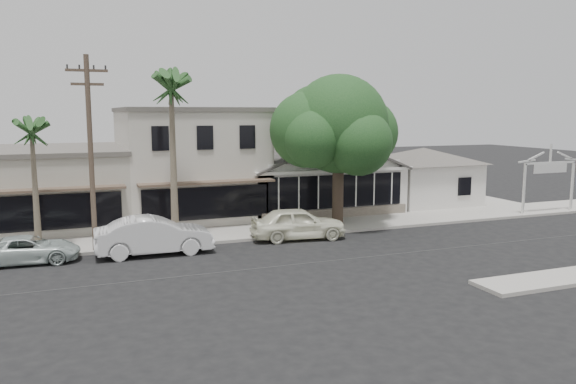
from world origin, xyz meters
name	(u,v)px	position (x,y,z in m)	size (l,w,h in m)	color
ground	(319,262)	(0.00, 0.00, 0.00)	(140.00, 140.00, 0.00)	black
sidewalk_north	(116,242)	(-8.00, 6.75, 0.07)	(90.00, 3.50, 0.15)	#9E9991
corner_shop	(310,171)	(5.00, 12.47, 2.62)	(10.40, 8.60, 5.10)	white
side_cottage	(422,183)	(13.20, 11.50, 1.50)	(6.00, 6.00, 3.00)	white
arch_sign	(550,165)	(18.40, 5.30, 3.16)	(4.12, 0.12, 3.95)	white
row_building_near	(188,164)	(-3.00, 13.50, 3.25)	(8.00, 10.00, 6.50)	beige
row_building_midnear	(32,189)	(-12.00, 13.50, 2.10)	(10.00, 10.00, 4.20)	#B1AE9F
utility_pole	(91,150)	(-9.00, 5.20, 4.79)	(1.80, 0.24, 9.00)	brown
car_0	(298,223)	(0.85, 4.49, 0.83)	(1.95, 4.85, 1.65)	white
car_1	(154,236)	(-6.47, 4.00, 0.87)	(1.84, 5.28, 1.74)	silver
car_2	(28,249)	(-11.77, 4.46, 0.59)	(1.96, 4.24, 1.18)	#B6C4C0
shade_tree	(336,127)	(4.08, 6.87, 5.64)	(7.72, 6.98, 8.57)	#463A2A
palm_east	(171,88)	(-5.10, 6.39, 7.66)	(3.19, 3.19, 8.93)	#726651
palm_mid	(31,131)	(-11.44, 6.14, 5.63)	(2.49, 2.49, 6.61)	#726651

